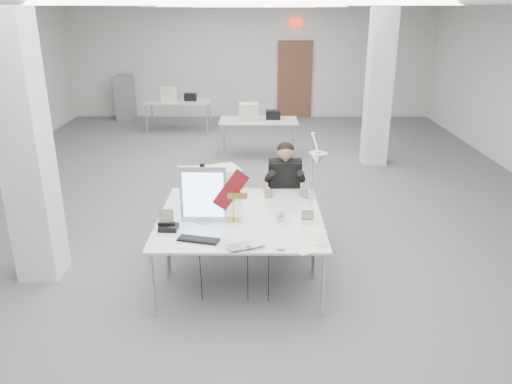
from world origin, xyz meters
TOP-DOWN VIEW (x-y plane):
  - room_shell at (0.04, 0.13)m, footprint 10.04×14.04m
  - desk_main at (0.00, -2.50)m, footprint 1.80×0.90m
  - desk_second at (0.00, -1.60)m, footprint 1.80×0.90m
  - bg_desk_a at (0.20, 3.00)m, footprint 1.60×0.80m
  - bg_desk_b at (-1.80, 5.20)m, footprint 1.60×0.80m
  - filing_cabinet at (-3.50, 6.65)m, footprint 0.45×0.55m
  - office_chair at (0.54, -1.02)m, footprint 0.52×0.52m
  - seated_person at (0.54, -1.07)m, footprint 0.49×0.61m
  - monitor at (-0.39, -2.19)m, footprint 0.50×0.06m
  - pennant at (-0.09, -2.22)m, footprint 0.40×0.17m
  - keyboard at (-0.39, -2.68)m, footprint 0.44×0.24m
  - laptop at (0.11, -2.88)m, footprint 0.43×0.37m
  - mouse at (0.41, -2.88)m, footprint 0.09×0.07m
  - bankers_lamp at (-0.07, -2.18)m, footprint 0.33×0.14m
  - desk_phone at (-0.73, -2.42)m, footprint 0.20×0.18m
  - picture_frame_left at (-0.80, -2.17)m, footprint 0.16×0.05m
  - picture_frame_right at (0.74, -2.14)m, footprint 0.14×0.04m
  - desk_clock at (0.44, -2.16)m, footprint 0.10×0.04m
  - paper_stack_a at (0.63, -2.82)m, footprint 0.34×0.38m
  - paper_stack_b at (0.80, -2.68)m, footprint 0.21×0.26m
  - paper_stack_c at (0.79, -2.45)m, footprint 0.25×0.25m
  - beige_monitor at (-0.24, -1.48)m, footprint 0.51×0.50m
  - architect_lamp at (0.83, -1.78)m, footprint 0.24×0.69m

SIDE VIEW (x-z plane):
  - office_chair at x=0.54m, z-range 0.00..1.06m
  - filing_cabinet at x=-3.50m, z-range 0.00..1.20m
  - desk_main at x=0.00m, z-range 0.73..0.75m
  - desk_second at x=0.00m, z-range 0.73..0.75m
  - bg_desk_a at x=0.20m, z-range 0.73..0.75m
  - bg_desk_b at x=-1.80m, z-range 0.73..0.75m
  - paper_stack_a at x=0.63m, z-range 0.76..0.76m
  - paper_stack_c at x=0.79m, z-range 0.76..0.76m
  - paper_stack_b at x=0.80m, z-range 0.76..0.76m
  - keyboard at x=-0.39m, z-range 0.76..0.78m
  - laptop at x=0.11m, z-range 0.76..0.78m
  - mouse at x=0.41m, z-range 0.76..0.79m
  - desk_phone at x=-0.73m, z-range 0.76..0.80m
  - desk_clock at x=0.44m, z-range 0.76..0.85m
  - picture_frame_right at x=0.74m, z-range 0.75..0.86m
  - picture_frame_left at x=-0.80m, z-range 0.75..0.88m
  - seated_person at x=0.54m, z-range 0.44..1.36m
  - bankers_lamp at x=-0.07m, z-range 0.75..1.13m
  - beige_monitor at x=-0.24m, z-range 0.75..1.13m
  - monitor at x=-0.39m, z-range 0.75..1.37m
  - pennant at x=-0.09m, z-range 0.90..1.35m
  - architect_lamp at x=0.83m, z-range 0.75..1.63m
  - room_shell at x=0.04m, z-range 0.07..3.31m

